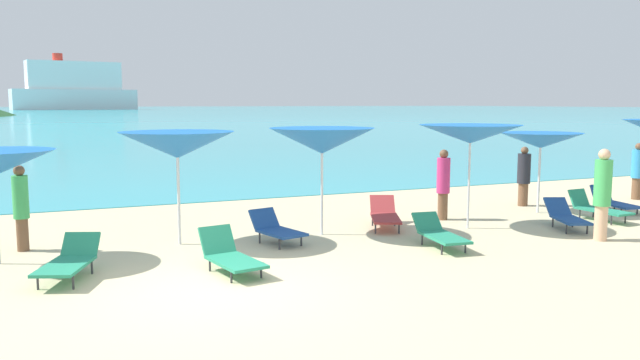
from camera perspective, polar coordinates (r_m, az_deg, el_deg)
ground_plane at (r=19.56m, az=-16.39°, el=-2.08°), size 50.00×100.00×0.30m
ocean_water at (r=237.74m, az=-22.77°, el=5.76°), size 650.00×440.00×0.02m
umbrella_4 at (r=12.85m, az=-12.70°, el=3.08°), size 2.36×2.36×2.26m
umbrella_5 at (r=13.47m, az=0.18°, el=3.53°), size 2.48×2.48×2.30m
umbrella_6 at (r=14.55m, az=13.35°, el=4.02°), size 2.52×2.52×2.34m
umbrella_7 at (r=17.18m, az=19.21°, el=3.37°), size 2.25×2.25×2.07m
lounge_chair_0 at (r=10.80m, az=-8.06°, el=-6.73°), size 0.86×1.57×0.69m
lounge_chair_1 at (r=16.77m, az=23.64°, el=-2.29°), size 0.65×1.55×0.68m
lounge_chair_2 at (r=12.75m, az=10.69°, el=-4.72°), size 0.76×1.64×0.58m
lounge_chair_5 at (r=11.07m, az=-21.63°, el=-6.74°), size 1.14×1.67×0.63m
lounge_chair_6 at (r=15.36m, az=21.24°, el=-3.01°), size 1.06×1.63×0.61m
lounge_chair_8 at (r=18.38m, az=24.90°, el=-1.77°), size 0.78×1.53×0.62m
lounge_chair_10 at (r=12.86m, az=-3.95°, el=-4.38°), size 0.91×1.41×0.65m
lounge_chair_11 at (r=14.49m, az=5.83°, el=-3.08°), size 1.22×1.79×0.64m
beachgoer_0 at (r=14.23m, az=24.04°, el=-0.99°), size 0.35×0.35×1.90m
beachgoer_1 at (r=13.38m, az=-25.28°, el=-2.08°), size 0.29×0.29×1.65m
beachgoer_2 at (r=15.62m, az=11.01°, el=-0.23°), size 0.32×0.32×1.71m
beachgoer_3 at (r=20.78m, az=26.64°, el=0.81°), size 0.36×0.36×1.66m
beachgoer_4 at (r=18.28m, az=17.84°, el=0.43°), size 0.35×0.35×1.64m
cruise_ship at (r=272.58m, az=-21.19°, el=7.68°), size 47.87×18.22×21.87m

